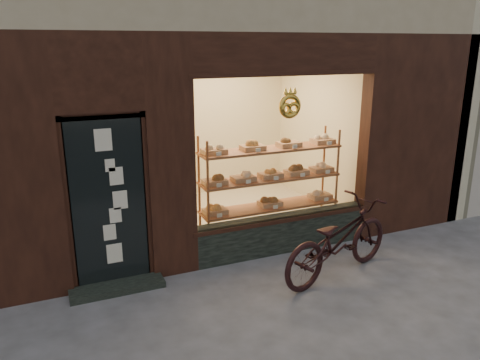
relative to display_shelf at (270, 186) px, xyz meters
name	(u,v)px	position (x,y,z in m)	size (l,w,h in m)	color
ground	(340,336)	(-0.45, -2.55, -0.87)	(90.00, 90.00, 0.00)	#4B4B4B
display_shelf	(270,186)	(0.00, 0.00, 0.00)	(2.20, 0.45, 1.70)	brown
bicycle	(338,240)	(0.29, -1.40, -0.37)	(0.67, 1.93, 1.01)	black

